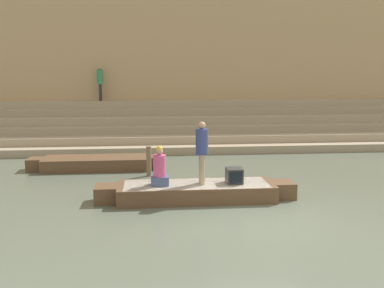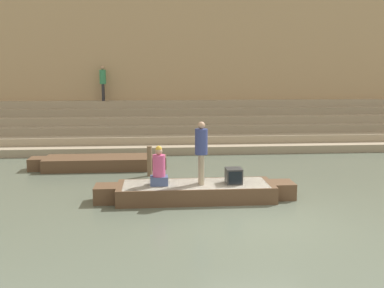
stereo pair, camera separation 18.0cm
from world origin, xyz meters
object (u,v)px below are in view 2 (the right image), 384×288
person_rowing (159,169)px  mooring_post (150,161)px  rowboat_main (196,191)px  tv_set (234,176)px  person_on_steps (103,80)px  moored_boat_shore (99,162)px  person_standing (201,148)px

person_rowing → mooring_post: (-0.29, 2.95, -0.38)m
rowboat_main → tv_set: 1.13m
rowboat_main → person_on_steps: bearing=109.0°
moored_boat_shore → mooring_post: bearing=-39.1°
person_standing → mooring_post: (-1.43, 2.95, -0.93)m
tv_set → moored_boat_shore: tv_set is taller
rowboat_main → moored_boat_shore: bearing=127.1°
moored_boat_shore → person_rowing: bearing=-68.1°
moored_boat_shore → person_on_steps: person_on_steps is taller
person_standing → mooring_post: bearing=101.1°
rowboat_main → tv_set: (1.05, -0.05, 0.42)m
person_standing → person_on_steps: (-3.75, 10.53, 1.55)m
rowboat_main → person_on_steps: size_ratio=3.21×
rowboat_main → mooring_post: size_ratio=5.40×
mooring_post → person_on_steps: (-2.32, 7.58, 2.48)m
tv_set → person_on_steps: bearing=108.9°
moored_boat_shore → mooring_post: (1.84, -1.24, 0.27)m
person_rowing → person_on_steps: person_on_steps is taller
rowboat_main → moored_boat_shore: 5.19m
moored_boat_shore → mooring_post: 2.24m
person_on_steps → person_rowing: bearing=-12.3°
person_rowing → moored_boat_shore: 4.75m
person_standing → person_on_steps: size_ratio=1.00×
moored_boat_shore → tv_set: bearing=-50.1°
person_standing → mooring_post: size_ratio=1.69×
person_standing → moored_boat_shore: size_ratio=0.35×
person_standing → moored_boat_shore: bearing=113.2°
person_standing → person_rowing: bearing=165.3°
person_rowing → person_on_steps: 11.05m
tv_set → mooring_post: mooring_post is taller
rowboat_main → person_standing: size_ratio=3.19×
person_rowing → mooring_post: person_rowing is taller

